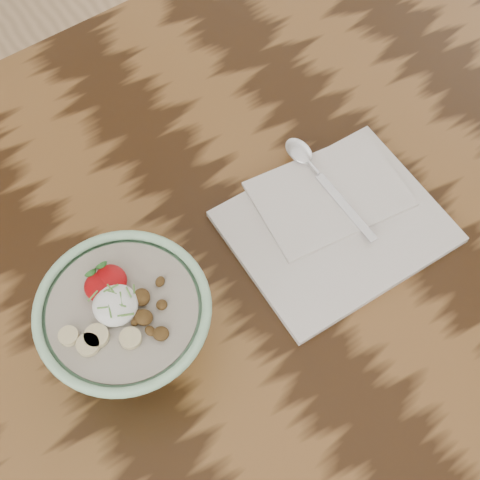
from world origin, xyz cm
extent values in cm
cube|color=black|center=(0.00, 0.00, 73.00)|extent=(160.00, 90.00, 4.00)
cylinder|color=#4C2D19|center=(72.00, 37.00, 35.50)|extent=(7.00, 7.00, 71.00)
cylinder|color=#9DD4A7|center=(-16.07, -3.30, 75.57)|extent=(8.00, 8.00, 1.14)
torus|color=#9DD4A7|center=(-16.07, -3.30, 84.91)|extent=(18.20, 18.20, 1.05)
cylinder|color=#AFA391|center=(-16.07, -3.30, 84.34)|extent=(15.43, 15.43, 0.95)
ellipsoid|color=white|center=(-16.47, -2.87, 85.70)|extent=(4.63, 4.63, 2.55)
ellipsoid|color=#97060A|center=(-16.78, -0.25, 85.67)|extent=(3.13, 3.45, 1.72)
cone|color=#286623|center=(-16.78, 1.16, 85.97)|extent=(1.40, 1.03, 1.52)
ellipsoid|color=#97060A|center=(-15.46, -0.21, 85.71)|extent=(3.27, 3.59, 1.80)
cone|color=#286623|center=(-15.46, 1.26, 86.01)|extent=(1.40, 1.03, 1.52)
cylinder|color=#D1BF8A|center=(-21.85, -2.88, 85.21)|extent=(2.00, 2.00, 0.70)
cylinder|color=#D1BF8A|center=(-20.71, -4.79, 85.21)|extent=(2.33, 2.33, 0.70)
cylinder|color=#D1BF8A|center=(-16.95, -6.57, 85.21)|extent=(2.21, 2.21, 0.70)
cylinder|color=#D1BF8A|center=(-19.59, -4.47, 85.21)|extent=(2.47, 2.47, 0.70)
ellipsoid|color=brown|center=(-15.62, -5.31, 85.23)|extent=(1.40, 1.20, 0.71)
ellipsoid|color=brown|center=(-11.37, -3.02, 85.24)|extent=(1.54, 1.49, 0.83)
ellipsoid|color=brown|center=(-13.85, -3.53, 85.43)|extent=(2.44, 2.52, 1.37)
ellipsoid|color=brown|center=(-14.99, -5.14, 85.32)|extent=(1.24, 1.52, 1.13)
ellipsoid|color=brown|center=(-14.78, -5.55, 85.47)|extent=(2.46, 2.50, 1.37)
ellipsoid|color=brown|center=(-12.58, -5.31, 85.22)|extent=(1.64, 1.64, 0.91)
ellipsoid|color=brown|center=(-14.99, -7.05, 85.24)|extent=(1.18, 1.38, 0.82)
ellipsoid|color=brown|center=(-14.28, -7.94, 85.36)|extent=(2.22, 2.18, 0.95)
cylinder|color=#588B3B|center=(-16.17, -1.95, 86.81)|extent=(0.81, 1.13, 0.22)
cylinder|color=#588B3B|center=(-16.22, -4.86, 86.81)|extent=(1.57, 0.88, 0.24)
cylinder|color=#588B3B|center=(-16.22, -3.57, 86.81)|extent=(1.02, 1.22, 0.23)
cylinder|color=#588B3B|center=(-14.17, -2.95, 86.81)|extent=(0.61, 0.95, 0.21)
cylinder|color=#588B3B|center=(-17.28, -3.58, 86.81)|extent=(0.70, 1.56, 0.24)
cylinder|color=#588B3B|center=(-17.90, -1.26, 86.81)|extent=(1.40, 0.60, 0.23)
cylinder|color=#588B3B|center=(-16.00, -1.55, 86.81)|extent=(1.64, 0.34, 0.24)
cylinder|color=#588B3B|center=(-16.04, -1.56, 86.81)|extent=(0.29, 1.17, 0.22)
cylinder|color=#588B3B|center=(-14.78, -2.95, 86.81)|extent=(0.33, 1.26, 0.22)
cylinder|color=#588B3B|center=(-16.11, -4.99, 86.81)|extent=(1.19, 0.73, 0.22)
cylinder|color=#588B3B|center=(-15.77, -3.19, 86.81)|extent=(0.80, 1.54, 0.24)
cylinder|color=#588B3B|center=(-17.71, -2.92, 86.81)|extent=(1.02, 0.67, 0.22)
cube|color=silver|center=(12.01, -4.68, 75.49)|extent=(26.14, 21.51, 0.97)
cube|color=silver|center=(13.95, -0.80, 76.26)|extent=(20.12, 15.24, 0.58)
cube|color=silver|center=(14.17, -3.65, 76.73)|extent=(1.42, 11.38, 0.35)
cylinder|color=silver|center=(14.39, 3.51, 76.90)|extent=(0.78, 2.98, 0.69)
ellipsoid|color=silver|center=(14.47, 6.35, 77.02)|extent=(3.15, 4.62, 0.94)
camera|label=1|loc=(-21.14, -31.39, 147.47)|focal=50.00mm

